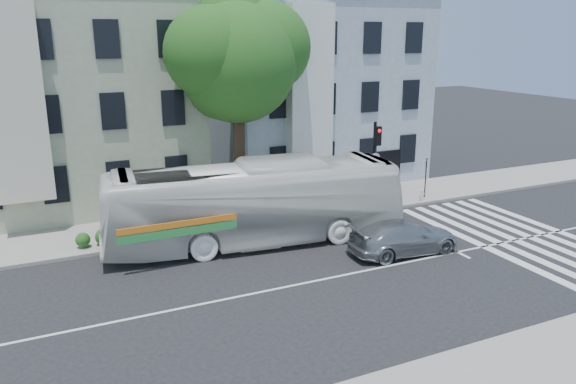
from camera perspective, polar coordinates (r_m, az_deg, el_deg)
ground at (r=21.18m, az=3.37°, el=-8.91°), size 120.00×120.00×0.00m
sidewalk_far at (r=27.95m, az=-4.45°, el=-2.52°), size 80.00×4.00×0.15m
building_left at (r=32.12m, az=-21.19°, el=8.80°), size 12.00×10.00×11.00m
building_right at (r=35.93m, az=1.96°, el=10.48°), size 12.00×10.00×11.00m
street_tree at (r=27.26m, az=-5.25°, el=13.63°), size 7.30×5.90×11.10m
bus at (r=24.20m, az=-3.41°, el=-1.13°), size 4.45×13.20×3.61m
sedan at (r=23.87m, az=11.68°, el=-4.51°), size 2.18×4.85×1.38m
hedge at (r=25.76m, az=-10.70°, el=-3.37°), size 8.50×2.52×0.70m
traffic_signal at (r=28.27m, az=8.85°, el=3.73°), size 0.49×0.55×4.66m
fire_hydrant at (r=30.97m, az=13.42°, el=-0.26°), size 0.39×0.24×0.68m
far_sign_pole at (r=31.45m, az=13.79°, el=1.99°), size 0.40×0.15×2.21m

